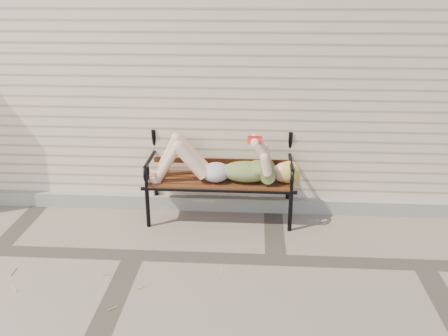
{
  "coord_description": "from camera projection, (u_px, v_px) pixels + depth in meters",
  "views": [
    {
      "loc": [
        1.04,
        -3.78,
        2.29
      ],
      "look_at": [
        0.76,
        0.63,
        0.61
      ],
      "focal_mm": 40.0,
      "sensor_mm": 36.0,
      "label": 1
    }
  ],
  "objects": [
    {
      "name": "house_wall",
      "position": [
        179.0,
        41.0,
        6.67
      ],
      "size": [
        8.0,
        4.0,
        3.0
      ],
      "primitive_type": "cube",
      "color": "beige",
      "rests_on": "ground"
    },
    {
      "name": "foundation_strip",
      "position": [
        155.0,
        202.0,
        5.28
      ],
      "size": [
        8.0,
        0.1,
        0.15
      ],
      "primitive_type": "cube",
      "color": "#9B978C",
      "rests_on": "ground"
    },
    {
      "name": "garden_bench",
      "position": [
        221.0,
        163.0,
        4.96
      ],
      "size": [
        1.57,
        0.62,
        1.01
      ],
      "color": "black",
      "rests_on": "ground"
    },
    {
      "name": "straw_scatter",
      "position": [
        84.0,
        295.0,
        3.84
      ],
      "size": [
        2.95,
        1.59,
        0.01
      ],
      "color": "tan",
      "rests_on": "ground"
    },
    {
      "name": "reading_woman",
      "position": [
        221.0,
        164.0,
        4.83
      ],
      "size": [
        1.48,
        0.34,
        0.47
      ],
      "color": "#0A3F46",
      "rests_on": "ground"
    },
    {
      "name": "ground",
      "position": [
        134.0,
        255.0,
        4.4
      ],
      "size": [
        80.0,
        80.0,
        0.0
      ],
      "primitive_type": "plane",
      "color": "#75665A",
      "rests_on": "ground"
    }
  ]
}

